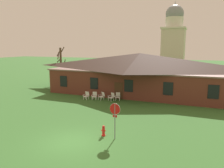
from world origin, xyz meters
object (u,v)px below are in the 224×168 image
object	(u,v)px
lawn_chair_by_porch	(86,95)
lawn_chair_left_end	(102,96)
lawn_chair_near_door	(94,96)
lawn_chair_middle	(112,97)
fire_hydrant	(104,131)
lawn_chair_right_end	(118,96)
stop_sign	(115,114)

from	to	relation	value
lawn_chair_by_porch	lawn_chair_left_end	distance (m)	1.93
lawn_chair_near_door	lawn_chair_middle	xyz separation A→B (m)	(2.18, 0.31, 0.00)
lawn_chair_left_end	fire_hydrant	size ratio (longest dim) A/B	1.21
lawn_chair_near_door	fire_hydrant	bearing A→B (deg)	-59.94
lawn_chair_by_porch	lawn_chair_middle	size ratio (longest dim) A/B	1.00
lawn_chair_by_porch	lawn_chair_middle	distance (m)	3.19
fire_hydrant	lawn_chair_right_end	bearing A→B (deg)	105.09
lawn_chair_left_end	lawn_chair_by_porch	bearing A→B (deg)	-163.98
lawn_chair_by_porch	lawn_chair_middle	xyz separation A→B (m)	(3.14, 0.60, 0.00)
stop_sign	lawn_chair_middle	size ratio (longest dim) A/B	2.71
stop_sign	lawn_chair_middle	distance (m)	11.15
lawn_chair_left_end	fire_hydrant	distance (m)	10.98
lawn_chair_near_door	lawn_chair_middle	world-z (taller)	same
lawn_chair_near_door	lawn_chair_right_end	bearing A→B (deg)	15.08
lawn_chair_near_door	lawn_chair_right_end	size ratio (longest dim) A/B	1.00
lawn_chair_middle	lawn_chair_right_end	xyz separation A→B (m)	(0.61, 0.44, 0.00)
lawn_chair_middle	fire_hydrant	distance (m)	10.56
lawn_chair_near_door	lawn_chair_left_end	world-z (taller)	same
lawn_chair_left_end	lawn_chair_right_end	xyz separation A→B (m)	(1.89, 0.51, 0.00)
lawn_chair_left_end	lawn_chair_right_end	world-z (taller)	same
lawn_chair_near_door	lawn_chair_right_end	distance (m)	2.89
stop_sign	lawn_chair_near_door	bearing A→B (deg)	123.67
lawn_chair_by_porch	lawn_chair_near_door	xyz separation A→B (m)	(0.96, 0.29, 0.00)
lawn_chair_left_end	stop_sign	bearing A→B (deg)	-60.72
lawn_chair_by_porch	fire_hydrant	bearing A→B (deg)	-55.06
lawn_chair_right_end	fire_hydrant	distance (m)	10.80
lawn_chair_near_door	fire_hydrant	size ratio (longest dim) A/B	1.21
stop_sign	lawn_chair_left_end	world-z (taller)	stop_sign
lawn_chair_middle	lawn_chair_by_porch	bearing A→B (deg)	-169.15
lawn_chair_by_porch	lawn_chair_right_end	distance (m)	3.89
lawn_chair_left_end	fire_hydrant	xyz separation A→B (m)	(4.70, -9.92, -0.12)
lawn_chair_by_porch	lawn_chair_right_end	bearing A→B (deg)	15.49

